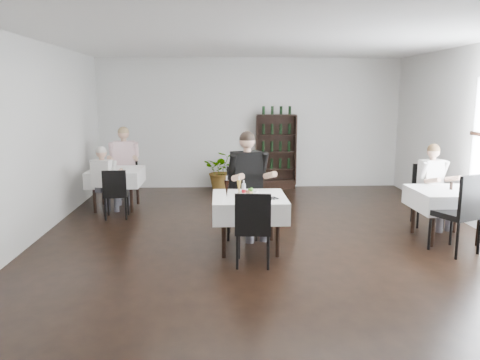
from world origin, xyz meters
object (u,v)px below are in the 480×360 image
at_px(potted_tree, 222,170).
at_px(wine_shelf, 276,152).
at_px(main_table, 249,206).
at_px(diner_main, 249,176).

bearing_deg(potted_tree, wine_shelf, 5.23).
xyz_separation_m(main_table, diner_main, (0.03, 0.59, 0.33)).
xyz_separation_m(wine_shelf, potted_tree, (-1.25, -0.11, -0.39)).
xyz_separation_m(wine_shelf, main_table, (-0.90, -4.31, -0.23)).
xyz_separation_m(potted_tree, diner_main, (0.38, -3.61, 0.50)).
bearing_deg(diner_main, wine_shelf, 76.89).
relative_size(wine_shelf, diner_main, 1.07).
bearing_deg(potted_tree, diner_main, -83.95).
relative_size(wine_shelf, main_table, 1.70).
distance_m(wine_shelf, main_table, 4.41).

